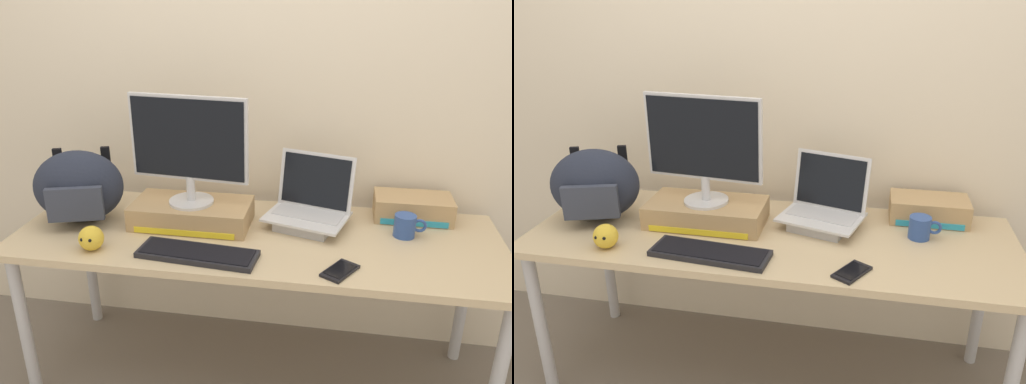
# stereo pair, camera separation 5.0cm
# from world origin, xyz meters

# --- Properties ---
(ground_plane) EXTENTS (20.00, 20.00, 0.00)m
(ground_plane) POSITION_xyz_m (0.00, 0.00, 0.00)
(ground_plane) COLOR #70665B
(back_wall) EXTENTS (7.00, 0.10, 2.60)m
(back_wall) POSITION_xyz_m (0.00, 0.44, 1.30)
(back_wall) COLOR beige
(back_wall) RESTS_ON ground
(desk) EXTENTS (1.93, 0.68, 0.72)m
(desk) POSITION_xyz_m (0.00, 0.00, 0.65)
(desk) COLOR tan
(desk) RESTS_ON ground
(toner_box_yellow) EXTENTS (0.48, 0.25, 0.10)m
(toner_box_yellow) POSITION_xyz_m (-0.28, 0.05, 0.76)
(toner_box_yellow) COLOR tan
(toner_box_yellow) RESTS_ON desk
(desktop_monitor) EXTENTS (0.49, 0.18, 0.44)m
(desktop_monitor) POSITION_xyz_m (-0.28, 0.05, 1.05)
(desktop_monitor) COLOR silver
(desktop_monitor) RESTS_ON toner_box_yellow
(open_laptop) EXTENTS (0.37, 0.32, 0.29)m
(open_laptop) POSITION_xyz_m (0.20, 0.11, 0.77)
(open_laptop) COLOR #ADADB2
(open_laptop) RESTS_ON desk
(external_keyboard) EXTENTS (0.45, 0.18, 0.02)m
(external_keyboard) POSITION_xyz_m (-0.18, -0.22, 0.73)
(external_keyboard) COLOR black
(external_keyboard) RESTS_ON desk
(messenger_backpack) EXTENTS (0.41, 0.32, 0.31)m
(messenger_backpack) POSITION_xyz_m (-0.74, 0.00, 0.87)
(messenger_backpack) COLOR #232838
(messenger_backpack) RESTS_ON desk
(coffee_mug) EXTENTS (0.13, 0.08, 0.09)m
(coffee_mug) POSITION_xyz_m (0.58, 0.08, 0.76)
(coffee_mug) COLOR #2D4C93
(coffee_mug) RESTS_ON desk
(cell_phone) EXTENTS (0.14, 0.16, 0.01)m
(cell_phone) POSITION_xyz_m (0.34, -0.24, 0.72)
(cell_phone) COLOR black
(cell_phone) RESTS_ON desk
(plush_toy) EXTENTS (0.09, 0.09, 0.09)m
(plush_toy) POSITION_xyz_m (-0.59, -0.23, 0.76)
(plush_toy) COLOR gold
(plush_toy) RESTS_ON desk
(toner_box_cyan) EXTENTS (0.32, 0.18, 0.10)m
(toner_box_cyan) POSITION_xyz_m (0.63, 0.26, 0.77)
(toner_box_cyan) COLOR tan
(toner_box_cyan) RESTS_ON desk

